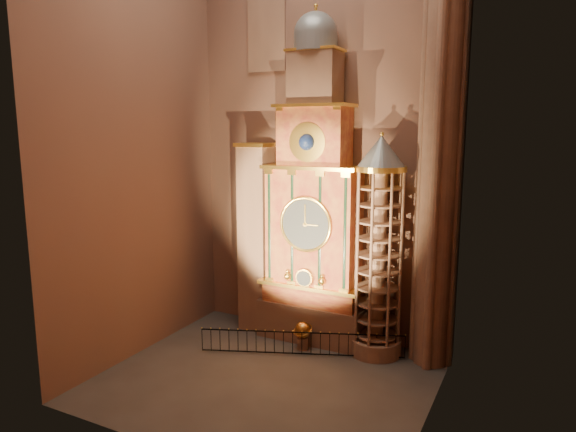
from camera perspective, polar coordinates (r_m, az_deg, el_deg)
The scene contains 11 objects.
floor at distance 23.90m, azimuth -2.35°, elevation -17.59°, with size 14.00×14.00×0.00m, color #383330.
wall_back at distance 26.61m, azimuth 3.88°, elevation 9.79°, with size 22.00×22.00×0.00m, color brown.
wall_left at distance 25.40m, azimuth -16.65°, elevation 9.41°, with size 22.00×22.00×0.00m, color brown.
wall_right at distance 18.80m, azimuth 16.63°, elevation 9.43°, with size 22.00×22.00×0.00m, color brown.
astronomical_clock at distance 26.02m, azimuth 2.88°, elevation 0.24°, with size 5.60×2.41×16.70m.
portrait_tower at distance 27.85m, azimuth -3.54°, elevation -2.33°, with size 1.80×1.60×10.20m.
stair_turret at distance 24.87m, azimuth 10.00°, elevation -3.66°, with size 2.50×2.50×10.80m.
gothic_pier at distance 23.88m, azimuth 16.69°, elevation 9.41°, with size 2.04×2.04×22.00m.
stained_glass_window at distance 28.49m, azimuth -2.41°, elevation 20.94°, with size 2.20×0.14×5.20m.
celestial_globe at distance 26.31m, azimuth 1.64°, elevation -12.86°, with size 1.26×1.23×1.43m.
iron_railing at distance 25.72m, azimuth 1.55°, elevation -13.97°, with size 9.21×3.72×1.15m.
Camera 1 is at (10.42, -18.49, 10.99)m, focal length 32.00 mm.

